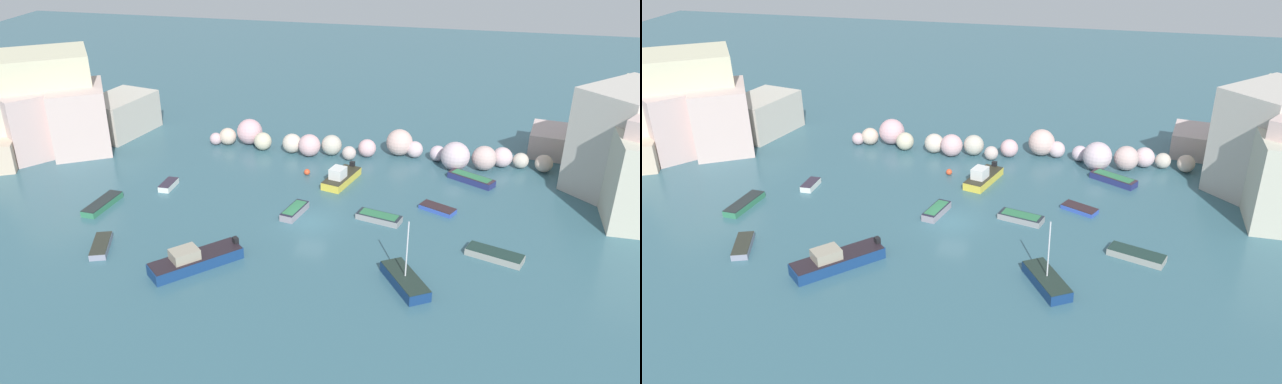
{
  "view_description": "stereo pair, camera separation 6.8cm",
  "coord_description": "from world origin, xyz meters",
  "views": [
    {
      "loc": [
        10.77,
        -44.4,
        25.08
      ],
      "look_at": [
        0.0,
        3.74,
        1.0
      ],
      "focal_mm": 35.71,
      "sensor_mm": 36.0,
      "label": 1
    },
    {
      "loc": [
        10.84,
        -44.39,
        25.08
      ],
      "look_at": [
        0.0,
        3.74,
        1.0
      ],
      "focal_mm": 35.71,
      "sensor_mm": 36.0,
      "label": 2
    }
  ],
  "objects": [
    {
      "name": "moored_boat_2",
      "position": [
        8.48,
        -7.39,
        0.42
      ],
      "size": [
        3.87,
        4.83,
        5.02
      ],
      "rotation": [
        0.0,
        0.0,
        5.27
      ],
      "color": "navy",
      "rests_on": "cove_water"
    },
    {
      "name": "moored_boat_0",
      "position": [
        -6.59,
        -8.3,
        0.59
      ],
      "size": [
        6.02,
        6.25,
        1.68
      ],
      "rotation": [
        0.0,
        0.0,
        3.96
      ],
      "color": "navy",
      "rests_on": "cove_water"
    },
    {
      "name": "moored_boat_8",
      "position": [
        5.46,
        1.55,
        0.31
      ],
      "size": [
        3.9,
        2.2,
        0.58
      ],
      "rotation": [
        0.0,
        0.0,
        6.03
      ],
      "color": "gray",
      "rests_on": "cove_water"
    },
    {
      "name": "rock_breakwater",
      "position": [
        2.98,
        14.73,
        1.13
      ],
      "size": [
        34.72,
        5.28,
        2.78
      ],
      "color": "#CEA9AE",
      "rests_on": "ground"
    },
    {
      "name": "moored_boat_6",
      "position": [
        -1.59,
        1.09,
        0.34
      ],
      "size": [
        1.84,
        3.41,
        0.66
      ],
      "rotation": [
        0.0,
        0.0,
        1.35
      ],
      "color": "gray",
      "rests_on": "cove_water"
    },
    {
      "name": "moored_boat_4",
      "position": [
        14.61,
        -2.38,
        0.29
      ],
      "size": [
        4.38,
        2.7,
        0.58
      ],
      "rotation": [
        0.0,
        0.0,
        5.95
      ],
      "color": "gray",
      "rests_on": "cove_water"
    },
    {
      "name": "moored_boat_1",
      "position": [
        -14.12,
        3.62,
        0.28
      ],
      "size": [
        1.02,
        2.35,
        0.57
      ],
      "rotation": [
        0.0,
        0.0,
        1.58
      ],
      "color": "silver",
      "rests_on": "cove_water"
    },
    {
      "name": "cliff_headland_left",
      "position": [
        -30.79,
        10.67,
        3.42
      ],
      "size": [
        17.95,
        18.84,
        9.81
      ],
      "color": "beige",
      "rests_on": "ground"
    },
    {
      "name": "moored_boat_9",
      "position": [
        -18.03,
        -1.16,
        0.28
      ],
      "size": [
        1.6,
        4.47,
        0.57
      ],
      "rotation": [
        0.0,
        0.0,
        4.63
      ],
      "color": "#337B55",
      "rests_on": "cove_water"
    },
    {
      "name": "channel_buoy",
      "position": [
        -2.47,
        9.12,
        0.29
      ],
      "size": [
        0.58,
        0.58,
        0.58
      ],
      "primitive_type": "sphere",
      "color": "#E04C28",
      "rests_on": "cove_water"
    },
    {
      "name": "cove_water",
      "position": [
        0.0,
        0.0,
        0.0
      ],
      "size": [
        160.0,
        160.0,
        0.0
      ],
      "primitive_type": "plane",
      "color": "#36606D",
      "rests_on": "ground"
    },
    {
      "name": "moored_boat_7",
      "position": [
        -14.53,
        -7.49,
        0.26
      ],
      "size": [
        2.37,
        3.71,
        0.53
      ],
      "rotation": [
        0.0,
        0.0,
        1.93
      ],
      "color": "gray",
      "rests_on": "cove_water"
    },
    {
      "name": "moored_boat_5",
      "position": [
        10.07,
        4.37,
        0.21
      ],
      "size": [
        3.25,
        2.46,
        0.42
      ],
      "rotation": [
        0.0,
        0.0,
        2.68
      ],
      "color": "#3353BB",
      "rests_on": "cove_water"
    },
    {
      "name": "moored_boat_10",
      "position": [
        12.8,
        10.84,
        0.34
      ],
      "size": [
        4.43,
        3.29,
        0.66
      ],
      "rotation": [
        0.0,
        0.0,
        2.62
      ],
      "color": "navy",
      "rests_on": "cove_water"
    },
    {
      "name": "moored_boat_3",
      "position": [
        1.0,
        8.1,
        0.56
      ],
      "size": [
        3.04,
        5.2,
        1.73
      ],
      "rotation": [
        0.0,
        0.0,
        4.44
      ],
      "color": "gold",
      "rests_on": "cove_water"
    }
  ]
}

